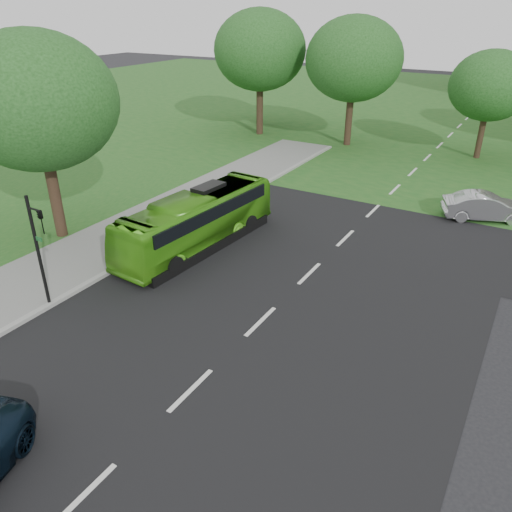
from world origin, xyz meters
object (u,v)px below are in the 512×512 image
at_px(tree_park_a, 260,50).
at_px(tree_park_f, 260,54).
at_px(tree_park_c, 491,86).
at_px(tree_park_b, 354,59).
at_px(traffic_light, 39,245).
at_px(tree_side_near, 37,102).
at_px(bus, 197,221).
at_px(sedan, 486,207).

xyz_separation_m(tree_park_a, tree_park_f, (-1.71, 3.00, -0.59)).
bearing_deg(tree_park_c, tree_park_f, 175.48).
relative_size(tree_park_b, tree_park_c, 1.28).
distance_m(tree_park_b, traffic_light, 27.83).
relative_size(tree_park_b, tree_side_near, 1.02).
relative_size(tree_park_a, tree_park_c, 1.33).
bearing_deg(tree_park_a, traffic_light, -75.59).
bearing_deg(tree_side_near, tree_park_c, 58.51).
distance_m(tree_park_a, bus, 22.74).
bearing_deg(tree_side_near, bus, 20.41).
xyz_separation_m(tree_park_b, sedan, (11.59, -10.77, -5.58)).
bearing_deg(tree_park_a, tree_side_near, -84.36).
bearing_deg(traffic_light, tree_park_b, 108.81).
relative_size(tree_park_a, tree_side_near, 1.07).
distance_m(tree_park_c, sedan, 12.89).
distance_m(tree_park_a, tree_park_c, 17.24).
xyz_separation_m(tree_park_c, tree_park_f, (-18.81, 1.49, 1.05)).
xyz_separation_m(tree_park_f, tree_side_near, (3.96, -25.73, 0.18)).
relative_size(tree_park_c, traffic_light, 1.71).
distance_m(tree_park_c, traffic_light, 30.57).
relative_size(bus, traffic_light, 2.09).
bearing_deg(tree_park_c, tree_side_near, -121.49).
bearing_deg(tree_park_b, traffic_light, -91.48).
bearing_deg(sedan, tree_park_f, 35.22).
height_order(bus, traffic_light, traffic_light).
bearing_deg(traffic_light, bus, 97.43).
relative_size(tree_park_f, bus, 0.99).
distance_m(tree_park_b, tree_park_f, 9.80).
height_order(tree_park_f, bus, tree_park_f).
relative_size(bus, sedan, 2.14).
height_order(tree_park_a, tree_side_near, tree_park_a).
bearing_deg(tree_park_a, tree_park_f, 119.71).
distance_m(tree_park_b, sedan, 16.78).
bearing_deg(tree_park_c, traffic_light, -109.35).
xyz_separation_m(tree_park_a, tree_park_b, (7.71, 0.33, -0.32)).
height_order(tree_side_near, bus, tree_side_near).
bearing_deg(traffic_light, tree_park_f, 126.37).
height_order(bus, sedan, bus).
bearing_deg(tree_park_b, tree_park_c, 7.23).
xyz_separation_m(tree_park_b, bus, (0.85, -20.70, -5.03)).
distance_m(tree_park_a, tree_park_b, 7.73).
bearing_deg(tree_park_a, tree_park_b, 2.44).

